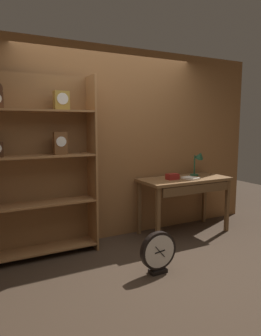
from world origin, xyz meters
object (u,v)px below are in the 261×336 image
Objects in this scene: bookshelf at (29,168)px; toolbox_small at (172,177)px; desk_lamp at (199,159)px; round_clock_large at (158,252)px; workbench at (185,185)px; open_repair_manual at (191,178)px.

toolbox_small is at bearing -5.35° from bookshelf.
desk_lamp is at bearing -2.01° from bookshelf.
round_clock_large is at bearing -132.26° from toolbox_small.
round_clock_large is (-0.79, -0.86, -0.62)m from toolbox_small.
workbench is at bearing 40.38° from round_clock_large.
open_repair_manual is (0.25, -0.09, -0.03)m from toolbox_small.
workbench is at bearing -4.94° from bookshelf.
round_clock_large is (-1.32, -0.96, -0.82)m from desk_lamp.
toolbox_small is 0.27m from open_repair_manual.
toolbox_small reaches higher than open_repair_manual.
workbench is 0.27m from toolbox_small.
open_repair_manual is at bearing -72.84° from workbench.
bookshelf is 1.74m from round_clock_large.
workbench is at bearing 95.68° from open_repair_manual.
toolbox_small is at bearing 149.15° from open_repair_manual.
toolbox_small is 0.76× the size of open_repair_manual.
toolbox_small reaches higher than round_clock_large.
desk_lamp reaches higher than round_clock_large.
round_clock_large is (1.10, -1.04, -0.85)m from bookshelf.
workbench is 2.89× the size of round_clock_large.
open_repair_manual is (-0.29, -0.18, -0.23)m from desk_lamp.
toolbox_small is at bearing 178.48° from workbench.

